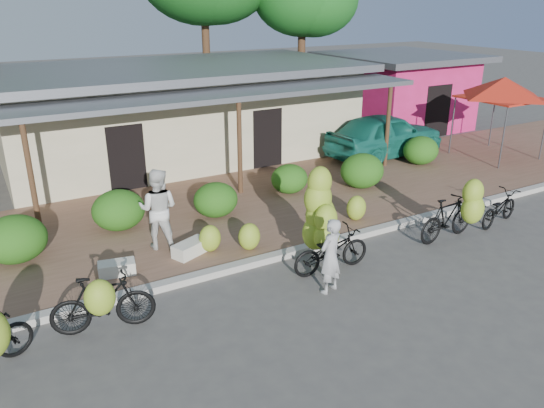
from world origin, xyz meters
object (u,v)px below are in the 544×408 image
(red_canopy, at_px, (504,88))
(bystander, at_px, (158,209))
(sack_near, at_px, (191,248))
(sack_far, at_px, (117,268))
(bike_far_right, at_px, (499,208))
(teal_van, at_px, (385,135))
(bike_center, at_px, (325,230))
(bike_right, at_px, (453,215))
(vendor, at_px, (330,256))
(bike_left, at_px, (102,303))

(red_canopy, distance_m, bystander, 13.26)
(sack_near, bearing_deg, sack_far, -176.39)
(sack_far, bearing_deg, bike_far_right, -11.99)
(teal_van, bearing_deg, sack_near, 108.16)
(sack_near, height_order, teal_van, teal_van)
(sack_near, bearing_deg, bike_far_right, -15.26)
(bike_center, bearing_deg, bike_far_right, -91.18)
(bike_center, distance_m, bike_far_right, 5.31)
(red_canopy, bearing_deg, bike_right, -148.02)
(red_canopy, xyz_separation_m, vendor, (-10.77, -4.72, -1.83))
(bike_center, distance_m, vendor, 1.10)
(sack_near, height_order, vendor, vendor)
(bike_left, distance_m, teal_van, 12.95)
(bike_center, height_order, sack_far, bike_center)
(bike_center, distance_m, bike_right, 3.43)
(vendor, bearing_deg, sack_far, -55.30)
(bike_far_right, bearing_deg, sack_near, 62.46)
(bike_left, relative_size, bike_right, 1.01)
(sack_far, bearing_deg, red_canopy, 8.41)
(bike_right, distance_m, sack_near, 6.26)
(bike_far_right, xyz_separation_m, bystander, (-8.17, 2.81, 0.63))
(teal_van, bearing_deg, bike_right, 146.52)
(vendor, relative_size, teal_van, 0.33)
(bike_left, bearing_deg, teal_van, -50.40)
(vendor, bearing_deg, bystander, -74.83)
(bike_far_right, bearing_deg, vendor, 83.67)
(sack_far, distance_m, vendor, 4.45)
(bike_left, distance_m, vendor, 4.33)
(bike_left, height_order, sack_far, bike_left)
(sack_far, distance_m, bystander, 1.68)
(sack_far, relative_size, vendor, 0.48)
(bike_far_right, relative_size, teal_van, 0.37)
(bike_center, height_order, teal_van, bike_center)
(bike_left, relative_size, teal_van, 0.40)
(bike_right, height_order, bystander, bystander)
(bike_center, bearing_deg, bystander, 52.07)
(bystander, bearing_deg, bike_far_right, -164.43)
(vendor, xyz_separation_m, teal_van, (7.26, 6.73, 0.14))
(bike_left, relative_size, sack_far, 2.50)
(bike_center, bearing_deg, vendor, 152.72)
(bike_right, distance_m, vendor, 3.97)
(vendor, distance_m, teal_van, 9.90)
(sack_far, bearing_deg, teal_van, 20.85)
(bike_center, xyz_separation_m, sack_far, (-4.12, 1.65, -0.59))
(red_canopy, height_order, bike_center, red_canopy)
(bike_left, bearing_deg, vendor, -88.37)
(bike_center, bearing_deg, sack_near, 56.65)
(bike_right, xyz_separation_m, sack_far, (-7.51, 2.14, -0.44))
(bike_far_right, bearing_deg, bike_left, 76.59)
(red_canopy, relative_size, sack_far, 4.67)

